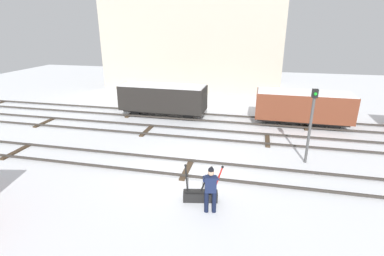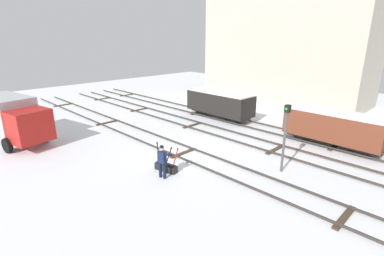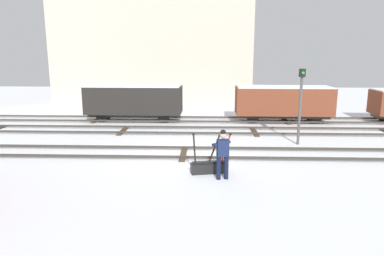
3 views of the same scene
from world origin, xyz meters
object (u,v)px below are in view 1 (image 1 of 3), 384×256
freight_car_near_switch (303,106)px  freight_car_back_track (163,98)px  switch_lever_frame (201,195)px  rail_worker (211,187)px  signal_post (311,119)px

freight_car_near_switch → freight_car_back_track: bearing=-179.0°
freight_car_back_track → switch_lever_frame: bearing=-63.7°
rail_worker → freight_car_near_switch: freight_car_near_switch is taller
rail_worker → signal_post: (3.70, 4.67, 1.20)m
freight_car_near_switch → rail_worker: bearing=-111.2°
rail_worker → freight_car_back_track: freight_car_back_track is taller
signal_post → freight_car_near_switch: signal_post is taller
switch_lever_frame → freight_car_near_switch: freight_car_near_switch is taller
signal_post → freight_car_back_track: (-8.66, 5.50, -0.86)m
signal_post → rail_worker: bearing=-128.4°
signal_post → freight_car_back_track: bearing=147.6°
switch_lever_frame → freight_car_back_track: (-4.52, 9.60, 1.03)m
freight_car_near_switch → freight_car_back_track: (-9.11, 0.00, 0.01)m
signal_post → switch_lever_frame: bearing=-135.3°
freight_car_near_switch → switch_lever_frame: bearing=-114.6°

